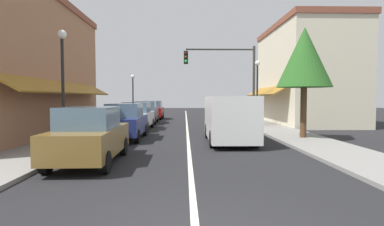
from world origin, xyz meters
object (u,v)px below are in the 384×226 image
at_px(parked_car_third_left, 137,116).
at_px(parked_car_nearest_left, 90,135).
at_px(traffic_signal_mast_arm, 230,71).
at_px(street_lamp_left_far, 133,89).
at_px(tree_right_near, 304,58).
at_px(van_in_lane, 229,117).
at_px(street_lamp_right_mid, 257,82).
at_px(street_lamp_left_near, 63,69).
at_px(parked_car_second_left, 125,122).
at_px(parked_car_distant_left, 153,110).
at_px(parked_car_far_left, 146,112).

bearing_deg(parked_car_third_left, parked_car_nearest_left, -88.08).
height_order(traffic_signal_mast_arm, street_lamp_left_far, traffic_signal_mast_arm).
bearing_deg(parked_car_third_left, traffic_signal_mast_arm, 20.66).
xyz_separation_m(parked_car_third_left, tree_right_near, (8.84, -4.97, 3.10)).
xyz_separation_m(van_in_lane, street_lamp_right_mid, (2.98, 7.17, 1.98)).
relative_size(parked_car_nearest_left, street_lamp_left_near, 0.87).
bearing_deg(street_lamp_left_near, van_in_lane, 12.73).
xyz_separation_m(parked_car_second_left, street_lamp_left_far, (-1.83, 13.30, 1.99)).
relative_size(parked_car_third_left, tree_right_near, 0.76).
height_order(parked_car_distant_left, tree_right_near, tree_right_near).
bearing_deg(van_in_lane, parked_car_nearest_left, -137.47).
height_order(parked_car_nearest_left, parked_car_distant_left, same).
xyz_separation_m(parked_car_far_left, van_in_lane, (5.13, -10.63, 0.27)).
bearing_deg(van_in_lane, traffic_signal_mast_arm, 82.16).
bearing_deg(traffic_signal_mast_arm, street_lamp_right_mid, -23.24).
height_order(parked_car_third_left, parked_car_distant_left, same).
distance_m(parked_car_nearest_left, parked_car_third_left, 10.23).
height_order(parked_car_third_left, tree_right_near, tree_right_near).
xyz_separation_m(traffic_signal_mast_arm, street_lamp_left_far, (-7.97, 6.49, -1.06)).
xyz_separation_m(parked_car_third_left, van_in_lane, (5.10, -5.74, 0.27)).
xyz_separation_m(street_lamp_left_far, tree_right_near, (10.55, -13.66, 1.11)).
relative_size(parked_car_nearest_left, van_in_lane, 0.79).
relative_size(parked_car_nearest_left, street_lamp_left_far, 0.99).
distance_m(street_lamp_left_near, tree_right_near, 10.95).
height_order(traffic_signal_mast_arm, street_lamp_left_near, traffic_signal_mast_arm).
bearing_deg(van_in_lane, parked_car_second_left, 167.68).
height_order(street_lamp_left_near, tree_right_near, tree_right_near).
distance_m(parked_car_third_left, traffic_signal_mast_arm, 7.31).
bearing_deg(street_lamp_right_mid, tree_right_near, -83.18).
bearing_deg(parked_car_far_left, parked_car_distant_left, 87.53).
relative_size(parked_car_distant_left, street_lamp_left_near, 0.86).
bearing_deg(traffic_signal_mast_arm, parked_car_far_left, 156.99).
xyz_separation_m(parked_car_nearest_left, parked_car_distant_left, (-0.03, 19.88, 0.00)).
bearing_deg(parked_car_far_left, traffic_signal_mast_arm, -24.07).
height_order(traffic_signal_mast_arm, street_lamp_right_mid, traffic_signal_mast_arm).
bearing_deg(street_lamp_right_mid, traffic_signal_mast_arm, 156.76).
height_order(parked_car_second_left, parked_car_third_left, same).
bearing_deg(parked_car_distant_left, parked_car_far_left, -91.50).
bearing_deg(street_lamp_right_mid, parked_car_third_left, -169.99).
xyz_separation_m(parked_car_third_left, street_lamp_right_mid, (8.08, 1.43, 2.24)).
relative_size(traffic_signal_mast_arm, street_lamp_right_mid, 1.25).
distance_m(traffic_signal_mast_arm, street_lamp_left_far, 10.34).
distance_m(street_lamp_right_mid, street_lamp_left_far, 12.19).
bearing_deg(parked_car_distant_left, van_in_lane, -72.05).
relative_size(parked_car_second_left, street_lamp_right_mid, 0.89).
relative_size(parked_car_third_left, street_lamp_left_far, 0.99).
distance_m(parked_car_far_left, parked_car_distant_left, 4.77).
distance_m(parked_car_far_left, van_in_lane, 11.81).
xyz_separation_m(van_in_lane, street_lamp_left_far, (-6.80, 14.44, 1.72)).
height_order(van_in_lane, street_lamp_left_near, street_lamp_left_near).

